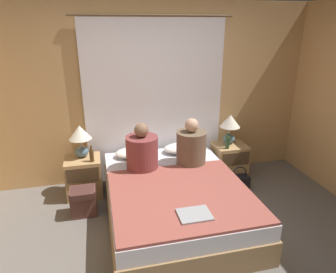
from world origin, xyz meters
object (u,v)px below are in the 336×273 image
(lamp_right, at_px, (230,125))
(pillow_right, at_px, (183,148))
(nightstand_left, at_px, (84,177))
(beer_bottle_on_right_stand, at_px, (228,142))
(backpack_on_floor, at_px, (83,200))
(nightstand_right, at_px, (229,161))
(person_right_in_bed, at_px, (191,146))
(bed, at_px, (174,199))
(pillow_left, at_px, (136,152))
(beer_bottle_on_left_stand, at_px, (92,155))
(lamp_left, at_px, (80,137))
(handbag_on_floor, at_px, (238,182))
(person_left_in_bed, at_px, (142,152))
(laptop_on_bed, at_px, (194,215))

(lamp_right, xyz_separation_m, pillow_right, (-0.71, -0.01, -0.29))
(nightstand_left, relative_size, beer_bottle_on_right_stand, 2.25)
(lamp_right, xyz_separation_m, backpack_on_floor, (-2.11, -0.54, -0.62))
(nightstand_right, relative_size, person_right_in_bed, 0.86)
(bed, bearing_deg, pillow_left, 112.47)
(lamp_right, xyz_separation_m, beer_bottle_on_left_stand, (-1.97, -0.18, -0.20))
(lamp_left, distance_m, pillow_right, 1.42)
(beer_bottle_on_right_stand, xyz_separation_m, handbag_on_floor, (0.10, -0.23, -0.52))
(nightstand_left, distance_m, backpack_on_floor, 0.47)
(person_left_in_bed, bearing_deg, beer_bottle_on_right_stand, 10.57)
(beer_bottle_on_left_stand, relative_size, handbag_on_floor, 0.63)
(person_left_in_bed, distance_m, handbag_on_floor, 1.48)
(person_left_in_bed, bearing_deg, laptop_on_bed, -74.45)
(nightstand_right, height_order, handbag_on_floor, nightstand_right)
(person_left_in_bed, distance_m, laptop_on_bed, 1.20)
(lamp_left, height_order, beer_bottle_on_left_stand, lamp_left)
(pillow_left, bearing_deg, beer_bottle_on_left_stand, -163.60)
(bed, relative_size, beer_bottle_on_left_stand, 9.60)
(person_right_in_bed, relative_size, laptop_on_bed, 2.01)
(pillow_left, xyz_separation_m, laptop_on_bed, (0.35, -1.54, -0.02))
(nightstand_left, distance_m, person_right_in_bed, 1.50)
(beer_bottle_on_left_stand, height_order, backpack_on_floor, beer_bottle_on_left_stand)
(beer_bottle_on_right_stand, bearing_deg, nightstand_left, 176.72)
(lamp_left, relative_size, beer_bottle_on_right_stand, 1.84)
(lamp_left, height_order, backpack_on_floor, lamp_left)
(lamp_right, height_order, handbag_on_floor, lamp_right)
(pillow_right, distance_m, laptop_on_bed, 1.58)
(person_left_in_bed, distance_m, backpack_on_floor, 0.92)
(nightstand_left, distance_m, handbag_on_floor, 2.13)
(person_left_in_bed, distance_m, person_right_in_bed, 0.64)
(laptop_on_bed, relative_size, handbag_on_floor, 0.91)
(nightstand_right, distance_m, pillow_left, 1.42)
(pillow_right, height_order, beer_bottle_on_right_stand, beer_bottle_on_right_stand)
(bed, relative_size, nightstand_left, 3.91)
(nightstand_left, xyz_separation_m, backpack_on_floor, (-0.00, -0.47, -0.07))
(bed, bearing_deg, handbag_on_floor, 21.80)
(lamp_left, height_order, pillow_left, lamp_left)
(lamp_left, xyz_separation_m, person_right_in_bed, (1.38, -0.42, -0.10))
(lamp_right, relative_size, pillow_left, 0.79)
(lamp_left, distance_m, beer_bottle_on_left_stand, 0.30)
(laptop_on_bed, bearing_deg, person_right_in_bed, 74.15)
(bed, bearing_deg, person_left_in_bed, 126.27)
(nightstand_left, height_order, nightstand_right, same)
(lamp_right, bearing_deg, person_left_in_bed, -162.93)
(person_left_in_bed, height_order, handbag_on_floor, person_left_in_bed)
(bed, relative_size, backpack_on_floor, 6.06)
(nightstand_left, xyz_separation_m, lamp_right, (2.10, 0.07, 0.55))
(lamp_left, relative_size, laptop_on_bed, 1.41)
(nightstand_left, relative_size, pillow_left, 0.96)
(laptop_on_bed, xyz_separation_m, backpack_on_floor, (-1.07, 1.02, -0.31))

